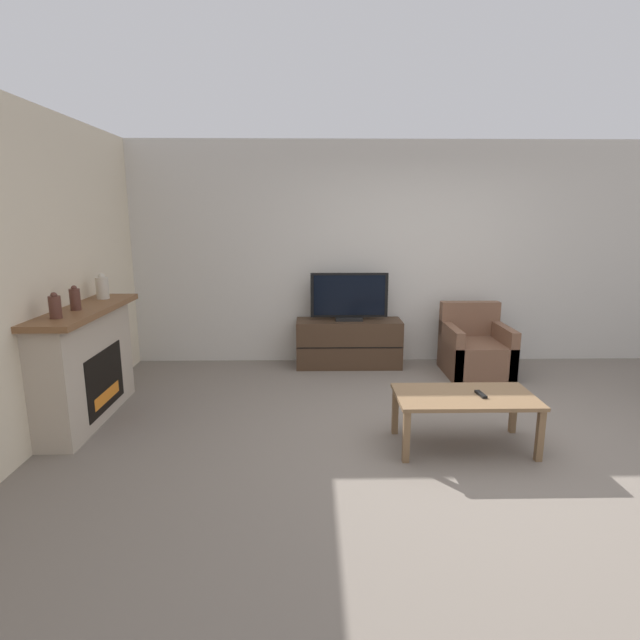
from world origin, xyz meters
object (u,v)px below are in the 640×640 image
(coffee_table, at_px, (465,401))
(fireplace, at_px, (86,363))
(armchair, at_px, (475,351))
(remote, at_px, (481,394))
(mantel_vase_left, at_px, (55,306))
(mantel_vase_right, at_px, (102,287))
(mantel_vase_centre_left, at_px, (75,299))
(tv, at_px, (349,298))
(tv_stand, at_px, (349,343))

(coffee_table, bearing_deg, fireplace, 169.39)
(armchair, bearing_deg, coffee_table, -110.43)
(coffee_table, relative_size, remote, 7.12)
(mantel_vase_left, height_order, remote, mantel_vase_left)
(mantel_vase_right, bearing_deg, mantel_vase_centre_left, -90.00)
(mantel_vase_right, bearing_deg, tv, 24.31)
(mantel_vase_left, distance_m, mantel_vase_right, 0.91)
(mantel_vase_left, relative_size, mantel_vase_centre_left, 0.98)
(armchair, height_order, coffee_table, armchair)
(mantel_vase_left, xyz_separation_m, armchair, (3.91, 1.71, -0.86))
(mantel_vase_left, height_order, armchair, mantel_vase_left)
(fireplace, xyz_separation_m, armchair, (3.93, 1.25, -0.26))
(mantel_vase_left, bearing_deg, mantel_vase_right, 90.00)
(tv, xyz_separation_m, coffee_table, (0.76, -2.17, -0.46))
(mantel_vase_right, relative_size, coffee_table, 0.23)
(mantel_vase_left, distance_m, tv, 3.20)
(remote, bearing_deg, mantel_vase_right, 155.64)
(mantel_vase_right, relative_size, tv_stand, 0.19)
(tv_stand, relative_size, remote, 8.28)
(mantel_vase_centre_left, height_order, mantel_vase_right, mantel_vase_right)
(fireplace, xyz_separation_m, tv_stand, (2.48, 1.57, -0.24))
(tv, relative_size, coffee_table, 0.85)
(tv, bearing_deg, coffee_table, -70.73)
(mantel_vase_left, distance_m, tv_stand, 3.30)
(fireplace, bearing_deg, coffee_table, -10.61)
(mantel_vase_left, xyz_separation_m, tv, (2.46, 2.02, -0.29))
(coffee_table, bearing_deg, armchair, 69.57)
(mantel_vase_right, height_order, tv, mantel_vase_right)
(armchair, distance_m, remote, 1.97)
(mantel_vase_right, xyz_separation_m, tv, (2.46, 1.11, -0.31))
(tv, bearing_deg, mantel_vase_right, -155.69)
(tv, height_order, coffee_table, tv)
(remote, bearing_deg, tv, 105.42)
(fireplace, bearing_deg, armchair, 17.64)
(armchair, distance_m, coffee_table, 1.98)
(mantel_vase_right, bearing_deg, tv_stand, 24.36)
(tv_stand, distance_m, coffee_table, 2.31)
(mantel_vase_centre_left, distance_m, tv, 3.00)
(tv_stand, bearing_deg, remote, -68.11)
(tv_stand, relative_size, armchair, 1.57)
(tv, height_order, remote, tv)
(mantel_vase_right, distance_m, tv_stand, 2.84)
(coffee_table, bearing_deg, mantel_vase_left, 177.31)
(mantel_vase_centre_left, xyz_separation_m, tv_stand, (2.46, 1.68, -0.85))
(mantel_vase_right, relative_size, tv, 0.27)
(fireplace, relative_size, tv_stand, 1.19)
(tv_stand, xyz_separation_m, remote, (0.88, -2.19, 0.16))
(fireplace, relative_size, armchair, 1.88)
(fireplace, height_order, tv_stand, fireplace)
(mantel_vase_right, distance_m, remote, 3.58)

